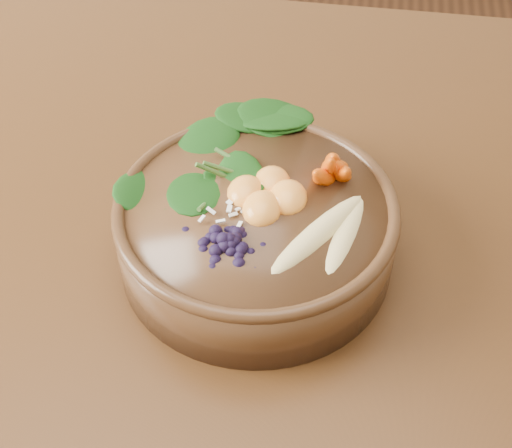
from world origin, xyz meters
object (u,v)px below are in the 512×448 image
object	(u,v)px
kale_heap	(249,141)
carrot_cluster	(340,149)
banana_halves	(333,223)
dining_table	(80,270)
stoneware_bowl	(256,232)
mandarin_cluster	(267,184)
blueberry_pile	(226,229)

from	to	relation	value
kale_heap	carrot_cluster	size ratio (longest dim) A/B	2.38
banana_halves	dining_table	bearing A→B (deg)	-170.05
carrot_cluster	banana_halves	bearing A→B (deg)	-66.94
stoneware_bowl	carrot_cluster	distance (m)	0.10
kale_heap	mandarin_cluster	distance (m)	0.05
carrot_cluster	blueberry_pile	world-z (taller)	carrot_cluster
stoneware_bowl	kale_heap	distance (m)	0.08
carrot_cluster	mandarin_cluster	world-z (taller)	carrot_cluster
dining_table	mandarin_cluster	bearing A→B (deg)	-5.30
blueberry_pile	kale_heap	bearing A→B (deg)	89.95
carrot_cluster	mandarin_cluster	size ratio (longest dim) A/B	0.87
carrot_cluster	banana_halves	distance (m)	0.07
dining_table	kale_heap	distance (m)	0.26
stoneware_bowl	kale_heap	world-z (taller)	kale_heap
banana_halves	mandarin_cluster	xyz separation A→B (m)	(-0.06, 0.04, 0.00)
kale_heap	mandarin_cluster	world-z (taller)	kale_heap
kale_heap	blueberry_pile	bearing A→B (deg)	-90.05
dining_table	stoneware_bowl	xyz separation A→B (m)	(0.20, -0.03, 0.13)
kale_heap	mandarin_cluster	size ratio (longest dim) A/B	2.07
stoneware_bowl	carrot_cluster	xyz separation A→B (m)	(0.07, 0.05, 0.07)
stoneware_bowl	banana_halves	distance (m)	0.08
kale_heap	banana_halves	distance (m)	0.12
carrot_cluster	stoneware_bowl	bearing A→B (deg)	-123.69
stoneware_bowl	banana_halves	world-z (taller)	banana_halves
stoneware_bowl	carrot_cluster	bearing A→B (deg)	34.46
stoneware_bowl	banana_halves	size ratio (longest dim) A/B	1.90
dining_table	carrot_cluster	xyz separation A→B (m)	(0.26, 0.01, 0.19)
banana_halves	mandarin_cluster	distance (m)	0.07
stoneware_bowl	mandarin_cluster	world-z (taller)	mandarin_cluster
stoneware_bowl	mandarin_cluster	xyz separation A→B (m)	(0.01, 0.01, 0.05)
banana_halves	blueberry_pile	size ratio (longest dim) A/B	1.14
kale_heap	carrot_cluster	bearing A→B (deg)	-11.34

